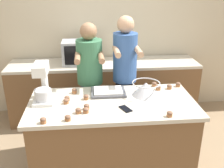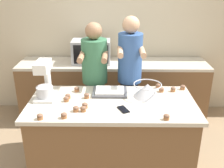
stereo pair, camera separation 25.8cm
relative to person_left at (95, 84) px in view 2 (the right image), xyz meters
The scene contains 24 objects.
back_wall 1.23m from the person_left, 78.92° to the left, with size 10.00×0.06×2.70m.
island_counter 0.74m from the person_left, 69.77° to the right, with size 1.70×0.82×0.91m.
back_counter 0.88m from the person_left, 73.98° to the left, with size 2.80×0.60×0.90m.
person_left is the anchor object (origin of this frame).
person_right 0.43m from the person_left, ahead, with size 0.31×0.48×1.68m.
stand_mixer 0.72m from the person_left, 133.86° to the right, with size 0.20×0.30×0.40m.
mixing_bowl 0.75m from the person_left, 37.87° to the right, with size 0.30×0.30×0.15m.
baking_tray 0.42m from the person_left, 62.80° to the right, with size 0.37×0.28×0.04m.
microwave_oven 0.79m from the person_left, 97.94° to the left, with size 0.55×0.33×0.34m.
cell_phone 0.82m from the person_left, 66.61° to the right, with size 0.12×0.16×0.01m.
cupcake_0 1.17m from the person_left, 52.86° to the right, with size 0.06×0.06×0.05m.
cupcake_1 0.77m from the person_left, 17.25° to the right, with size 0.06×0.06×0.05m.
cupcake_2 0.38m from the person_left, 118.03° to the right, with size 0.06×0.06×0.05m.
cupcake_3 0.57m from the person_left, 115.35° to the right, with size 0.06×0.06×0.05m.
cupcake_4 1.03m from the person_left, 114.15° to the right, with size 0.06×0.06×0.05m.
cupcake_5 0.83m from the person_left, 23.56° to the right, with size 0.06×0.06×0.05m.
cupcake_6 0.80m from the person_left, 98.79° to the right, with size 0.06×0.06×0.05m.
cupcake_7 1.04m from the person_left, 14.47° to the right, with size 0.06×0.06×0.05m.
cupcake_8 0.63m from the person_left, 113.30° to the right, with size 0.06×0.06×0.05m.
cupcake_9 0.95m from the person_left, 19.67° to the right, with size 0.06×0.06×0.05m.
cupcake_10 0.72m from the person_left, 93.55° to the right, with size 0.06×0.06×0.05m.
cupcake_11 0.94m from the person_left, 103.00° to the right, with size 0.06×0.06×0.05m.
cupcake_12 0.79m from the person_left, 93.78° to the right, with size 0.06×0.06×0.05m.
cupcake_13 0.51m from the person_left, 95.67° to the right, with size 0.06×0.06×0.05m.
Camera 2 is at (0.03, -2.38, 2.10)m, focal length 42.00 mm.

